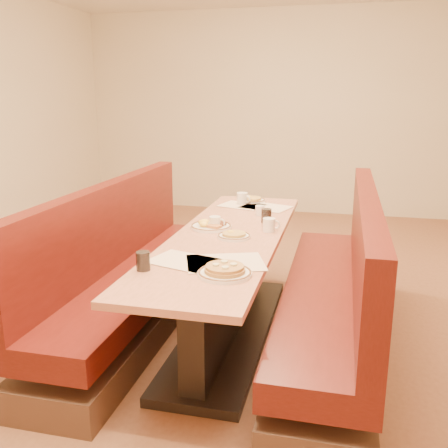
% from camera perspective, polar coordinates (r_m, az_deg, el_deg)
% --- Properties ---
extents(ground, '(8.00, 8.00, 0.00)m').
position_cam_1_polar(ground, '(3.63, 0.46, -12.61)').
color(ground, '#9E6647').
rests_on(ground, ground).
extents(room_envelope, '(6.04, 8.04, 2.82)m').
position_cam_1_polar(room_envelope, '(3.24, 0.54, 19.42)').
color(room_envelope, beige).
rests_on(room_envelope, ground).
extents(diner_table, '(0.70, 2.50, 0.75)m').
position_cam_1_polar(diner_table, '(3.47, 0.48, -7.12)').
color(diner_table, black).
rests_on(diner_table, ground).
extents(booth_left, '(0.55, 2.50, 1.05)m').
position_cam_1_polar(booth_left, '(3.70, -10.70, -6.20)').
color(booth_left, '#4C3326').
rests_on(booth_left, ground).
extents(booth_right, '(0.55, 2.50, 1.05)m').
position_cam_1_polar(booth_right, '(3.40, 12.71, -8.22)').
color(booth_right, '#4C3326').
rests_on(booth_right, ground).
extents(placemat_near_left, '(0.43, 0.37, 0.00)m').
position_cam_1_polar(placemat_near_left, '(2.82, -4.73, -4.20)').
color(placemat_near_left, beige).
rests_on(placemat_near_left, diner_table).
extents(placemat_near_right, '(0.51, 0.44, 0.00)m').
position_cam_1_polar(placemat_near_right, '(2.78, 0.16, -4.42)').
color(placemat_near_right, beige).
rests_on(placemat_near_right, diner_table).
extents(placemat_far_left, '(0.41, 0.35, 0.00)m').
position_cam_1_polar(placemat_far_left, '(4.20, 2.05, 2.15)').
color(placemat_far_left, beige).
rests_on(placemat_far_left, diner_table).
extents(placemat_far_right, '(0.45, 0.39, 0.00)m').
position_cam_1_polar(placemat_far_right, '(4.15, 4.79, 1.95)').
color(placemat_far_right, beige).
rests_on(placemat_far_right, diner_table).
extents(pancake_plate, '(0.28, 0.28, 0.06)m').
position_cam_1_polar(pancake_plate, '(2.59, 0.09, -5.42)').
color(pancake_plate, white).
rests_on(pancake_plate, diner_table).
extents(eggs_plate, '(0.29, 0.29, 0.06)m').
position_cam_1_polar(eggs_plate, '(3.50, -1.57, -0.19)').
color(eggs_plate, white).
rests_on(eggs_plate, diner_table).
extents(extra_plate_mid, '(0.22, 0.22, 0.04)m').
position_cam_1_polar(extra_plate_mid, '(3.26, 1.14, -1.32)').
color(extra_plate_mid, white).
rests_on(extra_plate_mid, diner_table).
extents(extra_plate_far, '(0.24, 0.24, 0.05)m').
position_cam_1_polar(extra_plate_far, '(4.37, 3.14, 2.79)').
color(extra_plate_far, white).
rests_on(extra_plate_far, diner_table).
extents(coffee_mug_a, '(0.12, 0.09, 0.09)m').
position_cam_1_polar(coffee_mug_a, '(3.42, 5.22, -0.07)').
color(coffee_mug_a, white).
rests_on(coffee_mug_a, diner_table).
extents(coffee_mug_b, '(0.11, 0.08, 0.08)m').
position_cam_1_polar(coffee_mug_b, '(3.48, -0.99, 0.20)').
color(coffee_mug_b, white).
rests_on(coffee_mug_b, diner_table).
extents(coffee_mug_c, '(0.10, 0.07, 0.08)m').
position_cam_1_polar(coffee_mug_c, '(3.87, 4.18, 1.56)').
color(coffee_mug_c, white).
rests_on(coffee_mug_c, diner_table).
extents(coffee_mug_d, '(0.13, 0.09, 0.10)m').
position_cam_1_polar(coffee_mug_d, '(4.25, 2.14, 2.95)').
color(coffee_mug_d, white).
rests_on(coffee_mug_d, diner_table).
extents(soda_tumbler_near, '(0.07, 0.07, 0.10)m').
position_cam_1_polar(soda_tumbler_near, '(2.69, -9.23, -4.20)').
color(soda_tumbler_near, black).
rests_on(soda_tumbler_near, diner_table).
extents(soda_tumbler_mid, '(0.07, 0.07, 0.10)m').
position_cam_1_polar(soda_tumbler_mid, '(3.65, 4.86, 0.95)').
color(soda_tumbler_mid, black).
rests_on(soda_tumbler_mid, diner_table).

